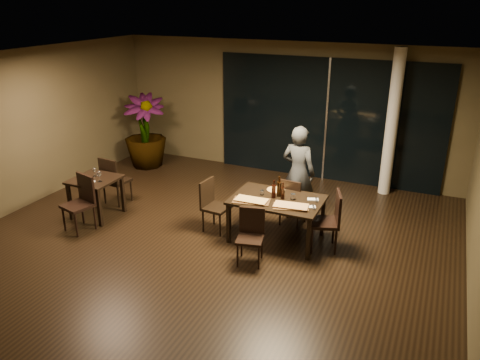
% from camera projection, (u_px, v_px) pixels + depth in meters
% --- Properties ---
extents(ground, '(8.00, 8.00, 0.00)m').
position_uv_depth(ground, '(203.00, 248.00, 7.75)').
color(ground, black).
rests_on(ground, ground).
extents(wall_back, '(8.00, 0.10, 3.00)m').
position_uv_depth(wall_back, '(285.00, 109.00, 10.64)').
color(wall_back, '#463C25').
rests_on(wall_back, ground).
extents(wall_left, '(0.10, 8.00, 3.00)m').
position_uv_depth(wall_left, '(9.00, 133.00, 8.73)').
color(wall_left, '#463C25').
rests_on(wall_left, ground).
extents(ceiling, '(8.00, 8.00, 0.04)m').
position_uv_depth(ceiling, '(196.00, 62.00, 6.64)').
color(ceiling, silver).
rests_on(ceiling, wall_back).
extents(window_panel, '(5.00, 0.06, 2.70)m').
position_uv_depth(window_panel, '(327.00, 121.00, 10.24)').
color(window_panel, black).
rests_on(window_panel, ground).
extents(column, '(0.24, 0.24, 3.00)m').
position_uv_depth(column, '(392.00, 124.00, 9.39)').
color(column, silver).
rests_on(column, ground).
extents(main_table, '(1.50, 1.00, 0.75)m').
position_uv_depth(main_table, '(277.00, 203.00, 7.80)').
color(main_table, black).
rests_on(main_table, ground).
extents(side_table, '(0.80, 0.80, 0.75)m').
position_uv_depth(side_table, '(95.00, 185.00, 8.68)').
color(side_table, black).
rests_on(side_table, ground).
extents(chair_main_far, '(0.46, 0.46, 0.91)m').
position_uv_depth(chair_main_far, '(291.00, 200.00, 8.33)').
color(chair_main_far, black).
rests_on(chair_main_far, ground).
extents(chair_main_near, '(0.48, 0.48, 0.86)m').
position_uv_depth(chair_main_near, '(251.00, 233.00, 7.23)').
color(chair_main_near, black).
rests_on(chair_main_near, ground).
extents(chair_main_left, '(0.47, 0.47, 0.93)m').
position_uv_depth(chair_main_left, '(212.00, 203.00, 8.19)').
color(chair_main_left, black).
rests_on(chair_main_left, ground).
extents(chair_main_right, '(0.59, 0.59, 1.00)m').
position_uv_depth(chair_main_right, '(330.00, 218.00, 7.53)').
color(chair_main_right, black).
rests_on(chair_main_right, ground).
extents(chair_side_far, '(0.50, 0.50, 0.97)m').
position_uv_depth(chair_side_far, '(113.00, 178.00, 9.21)').
color(chair_side_far, black).
rests_on(chair_side_far, ground).
extents(chair_side_near, '(0.56, 0.56, 0.99)m').
position_uv_depth(chair_side_near, '(81.00, 200.00, 8.21)').
color(chair_side_near, black).
rests_on(chair_side_near, ground).
extents(diner, '(0.65, 0.48, 1.76)m').
position_uv_depth(diner, '(298.00, 172.00, 8.57)').
color(diner, '#2C2E31').
rests_on(diner, ground).
extents(potted_plant, '(1.33, 1.33, 1.75)m').
position_uv_depth(potted_plant, '(145.00, 131.00, 11.18)').
color(potted_plant, '#1A4617').
rests_on(potted_plant, ground).
extents(pizza_board_left, '(0.65, 0.43, 0.01)m').
position_uv_depth(pizza_board_left, '(251.00, 201.00, 7.67)').
color(pizza_board_left, '#432A15').
rests_on(pizza_board_left, main_table).
extents(pizza_board_right, '(0.62, 0.43, 0.01)m').
position_uv_depth(pizza_board_right, '(291.00, 207.00, 7.46)').
color(pizza_board_right, '#4F3419').
rests_on(pizza_board_right, main_table).
extents(oblong_pizza_left, '(0.52, 0.25, 0.02)m').
position_uv_depth(oblong_pizza_left, '(251.00, 200.00, 7.66)').
color(oblong_pizza_left, maroon).
rests_on(oblong_pizza_left, pizza_board_left).
extents(oblong_pizza_right, '(0.55, 0.31, 0.02)m').
position_uv_depth(oblong_pizza_right, '(291.00, 206.00, 7.45)').
color(oblong_pizza_right, maroon).
rests_on(oblong_pizza_right, pizza_board_right).
extents(round_pizza, '(0.30, 0.30, 0.01)m').
position_uv_depth(round_pizza, '(276.00, 190.00, 8.10)').
color(round_pizza, '#B42914').
rests_on(round_pizza, main_table).
extents(bottle_a, '(0.07, 0.07, 0.31)m').
position_uv_depth(bottle_a, '(274.00, 189.00, 7.76)').
color(bottle_a, black).
rests_on(bottle_a, main_table).
extents(bottle_b, '(0.06, 0.06, 0.28)m').
position_uv_depth(bottle_b, '(283.00, 191.00, 7.72)').
color(bottle_b, black).
rests_on(bottle_b, main_table).
extents(bottle_c, '(0.08, 0.08, 0.35)m').
position_uv_depth(bottle_c, '(279.00, 187.00, 7.81)').
color(bottle_c, black).
rests_on(bottle_c, main_table).
extents(tumbler_left, '(0.07, 0.07, 0.08)m').
position_uv_depth(tumbler_left, '(262.00, 192.00, 7.91)').
color(tumbler_left, white).
rests_on(tumbler_left, main_table).
extents(tumbler_right, '(0.08, 0.08, 0.10)m').
position_uv_depth(tumbler_right, '(293.00, 197.00, 7.73)').
color(tumbler_right, white).
rests_on(tumbler_right, main_table).
extents(napkin_near, '(0.21, 0.16, 0.01)m').
position_uv_depth(napkin_near, '(310.00, 207.00, 7.45)').
color(napkin_near, white).
rests_on(napkin_near, main_table).
extents(napkin_far, '(0.20, 0.15, 0.01)m').
position_uv_depth(napkin_far, '(313.00, 199.00, 7.73)').
color(napkin_far, silver).
rests_on(napkin_far, main_table).
extents(wine_glass_a, '(0.07, 0.07, 0.16)m').
position_uv_depth(wine_glass_a, '(95.00, 172.00, 8.72)').
color(wine_glass_a, white).
rests_on(wine_glass_a, side_table).
extents(wine_glass_b, '(0.08, 0.08, 0.19)m').
position_uv_depth(wine_glass_b, '(99.00, 177.00, 8.47)').
color(wine_glass_b, white).
rests_on(wine_glass_b, side_table).
extents(side_napkin, '(0.19, 0.12, 0.01)m').
position_uv_depth(side_napkin, '(90.00, 182.00, 8.47)').
color(side_napkin, white).
rests_on(side_napkin, side_table).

